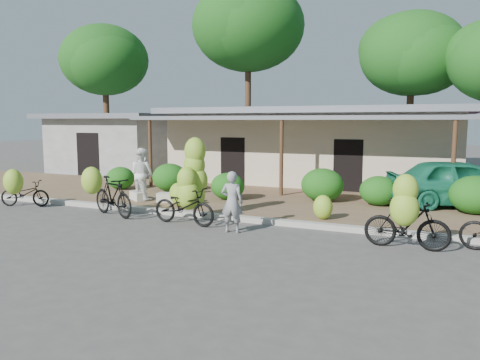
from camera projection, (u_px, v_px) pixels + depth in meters
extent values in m
plane|color=#4A4845|center=(199.00, 237.00, 11.34)|extent=(100.00, 100.00, 0.00)
cube|color=olive|center=(270.00, 202.00, 15.87)|extent=(60.00, 6.00, 0.12)
cube|color=#A8A399|center=(233.00, 218.00, 13.14)|extent=(60.00, 0.25, 0.15)
cube|color=beige|center=(317.00, 148.00, 21.12)|extent=(12.00, 6.00, 3.10)
cube|color=slate|center=(317.00, 111.00, 20.91)|extent=(13.00, 7.00, 0.25)
cube|color=black|center=(297.00, 164.00, 18.50)|extent=(1.40, 0.12, 2.20)
cube|color=slate|center=(290.00, 118.00, 17.32)|extent=(13.00, 2.00, 0.15)
cylinder|color=#523320|center=(150.00, 155.00, 18.95)|extent=(0.14, 0.14, 2.85)
cylinder|color=#523320|center=(281.00, 159.00, 16.69)|extent=(0.14, 0.14, 2.85)
cylinder|color=#523320|center=(453.00, 165.00, 14.44)|extent=(0.14, 0.14, 2.85)
cube|color=#A8A7A3|center=(120.00, 145.00, 25.56)|extent=(6.00, 5.00, 2.90)
cube|color=slate|center=(119.00, 116.00, 25.36)|extent=(7.00, 6.00, 0.25)
cube|color=black|center=(89.00, 155.00, 23.38)|extent=(1.40, 0.12, 2.20)
cylinder|color=#523320|center=(106.00, 111.00, 28.14)|extent=(0.36, 0.36, 6.74)
ellipsoid|color=#194A12|center=(105.00, 60.00, 27.76)|extent=(5.18, 5.18, 4.15)
ellipsoid|color=#194A12|center=(101.00, 56.00, 28.20)|extent=(4.41, 4.41, 3.52)
cylinder|color=#523320|center=(248.00, 94.00, 27.51)|extent=(0.36, 0.36, 8.71)
ellipsoid|color=#194A12|center=(248.00, 26.00, 27.03)|extent=(6.50, 6.50, 5.20)
ellipsoid|color=#194A12|center=(242.00, 23.00, 27.46)|extent=(5.53, 5.53, 4.42)
cylinder|color=#523320|center=(410.00, 111.00, 24.48)|extent=(0.36, 0.36, 6.58)
ellipsoid|color=#194A12|center=(412.00, 54.00, 24.11)|extent=(5.38, 5.38, 4.30)
ellipsoid|color=#194A12|center=(403.00, 49.00, 24.54)|extent=(4.57, 4.57, 3.66)
ellipsoid|color=#1C4F12|center=(121.00, 178.00, 18.32)|extent=(1.13, 1.02, 0.88)
ellipsoid|color=#1C4F12|center=(170.00, 177.00, 17.77)|extent=(1.36, 1.23, 1.06)
ellipsoid|color=#1C4F12|center=(228.00, 186.00, 15.91)|extent=(1.17, 1.06, 0.92)
ellipsoid|color=#1C4F12|center=(322.00, 185.00, 15.54)|extent=(1.42, 1.28, 1.11)
ellipsoid|color=#1C4F12|center=(379.00, 191.00, 14.80)|extent=(1.20, 1.08, 0.94)
ellipsoid|color=#1C4F12|center=(475.00, 195.00, 13.43)|extent=(1.42, 1.28, 1.11)
imported|color=black|center=(25.00, 193.00, 15.31)|extent=(1.72, 1.10, 0.85)
ellipsoid|color=#A2CD33|center=(13.00, 182.00, 14.61)|extent=(0.64, 0.54, 0.80)
imported|color=black|center=(113.00, 196.00, 13.72)|extent=(2.03, 1.20, 1.18)
ellipsoid|color=#A2CD33|center=(92.00, 180.00, 13.19)|extent=(0.62, 0.53, 0.78)
imported|color=black|center=(184.00, 206.00, 12.61)|extent=(1.97, 0.84, 1.01)
ellipsoid|color=#A2CD33|center=(194.00, 195.00, 13.08)|extent=(0.64, 0.54, 0.80)
ellipsoid|color=#A2CD33|center=(197.00, 181.00, 12.98)|extent=(0.63, 0.53, 0.78)
ellipsoid|color=#A2CD33|center=(194.00, 165.00, 12.96)|extent=(0.62, 0.53, 0.77)
ellipsoid|color=#A2CD33|center=(195.00, 151.00, 12.90)|extent=(0.61, 0.52, 0.77)
ellipsoid|color=#A2CD33|center=(188.00, 195.00, 12.74)|extent=(0.66, 0.56, 0.82)
ellipsoid|color=#A2CD33|center=(187.00, 179.00, 12.71)|extent=(0.56, 0.47, 0.69)
imported|color=black|center=(407.00, 224.00, 10.20)|extent=(1.83, 0.55, 1.09)
ellipsoid|color=#A2CD33|center=(404.00, 209.00, 9.55)|extent=(0.58, 0.50, 0.73)
ellipsoid|color=#A2CD33|center=(406.00, 189.00, 9.55)|extent=(0.51, 0.43, 0.64)
ellipsoid|color=#A2CD33|center=(178.00, 194.00, 15.03)|extent=(0.56, 0.47, 0.69)
ellipsoid|color=#A2CD33|center=(179.00, 195.00, 14.66)|extent=(0.55, 0.47, 0.69)
ellipsoid|color=#A2CD33|center=(323.00, 207.00, 12.73)|extent=(0.54, 0.46, 0.67)
cube|color=beige|center=(170.00, 197.00, 15.48)|extent=(0.92, 0.58, 0.30)
cube|color=beige|center=(138.00, 196.00, 15.89)|extent=(0.83, 0.73, 0.28)
imported|color=gray|center=(232.00, 202.00, 11.67)|extent=(0.61, 0.44, 1.56)
imported|color=white|center=(142.00, 174.00, 15.83)|extent=(0.98, 0.84, 1.77)
imported|color=#1A7653|center=(460.00, 183.00, 14.57)|extent=(4.76, 3.19, 1.51)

